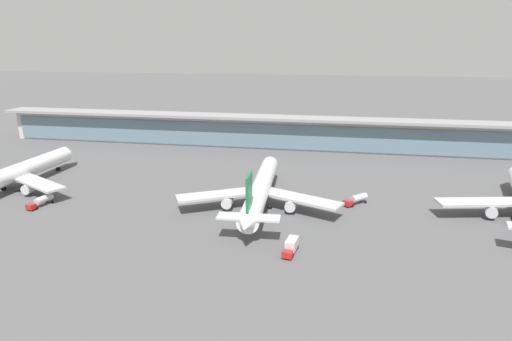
% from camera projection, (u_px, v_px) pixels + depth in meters
% --- Properties ---
extents(ground_plane, '(1200.00, 1200.00, 0.00)m').
position_uv_depth(ground_plane, '(246.00, 212.00, 122.83)').
color(ground_plane, '#515154').
extents(airliner_left_stand, '(48.89, 63.45, 16.92)m').
position_uv_depth(airliner_left_stand, '(13.00, 174.00, 140.41)').
color(airliner_left_stand, white).
rests_on(airliner_left_stand, ground).
extents(airliner_centre_stand, '(48.83, 63.55, 16.92)m').
position_uv_depth(airliner_centre_stand, '(260.00, 189.00, 125.71)').
color(airliner_centre_stand, white).
rests_on(airliner_centre_stand, ground).
extents(service_truck_near_nose_red, '(3.88, 8.87, 2.95)m').
position_uv_depth(service_truck_near_nose_red, '(41.00, 201.00, 126.81)').
color(service_truck_near_nose_red, '#B21E1E').
rests_on(service_truck_near_nose_red, ground).
extents(service_truck_under_wing_red, '(3.35, 7.56, 3.10)m').
position_uv_depth(service_truck_under_wing_red, '(291.00, 246.00, 98.25)').
color(service_truck_under_wing_red, '#B21E1E').
rests_on(service_truck_under_wing_red, ground).
extents(service_truck_mid_apron_red, '(7.67, 7.67, 2.95)m').
position_uv_depth(service_truck_mid_apron_red, '(356.00, 199.00, 128.21)').
color(service_truck_mid_apron_red, '#B21E1E').
rests_on(service_truck_mid_apron_red, ground).
extents(terminal_building, '(279.64, 12.80, 15.20)m').
position_uv_depth(terminal_building, '(281.00, 132.00, 196.71)').
color(terminal_building, beige).
rests_on(terminal_building, ground).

